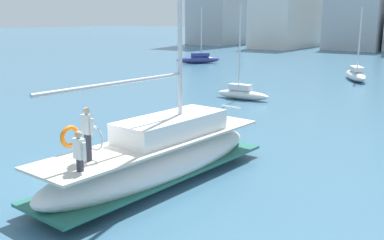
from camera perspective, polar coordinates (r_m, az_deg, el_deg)
The scene contains 5 objects.
ground_plane at distance 16.32m, azimuth -10.66°, elevation -7.15°, with size 400.00×400.00×0.00m, color #38607A.
main_sailboat at distance 15.48m, azimuth -4.17°, elevation -4.50°, with size 2.96×9.72×13.30m.
moored_sloop_near at distance 55.36m, azimuth 0.80°, elevation 7.74°, with size 4.53×4.79×6.73m.
moored_cutter_left at distance 42.87m, azimuth 19.98°, elevation 5.44°, with size 3.67×5.24×6.35m.
moored_ketch_distant at distance 31.14m, azimuth 6.35°, elevation 3.46°, with size 3.96×1.07×6.38m.
Camera 1 is at (11.23, -10.47, 5.53)m, focal length 42.23 mm.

